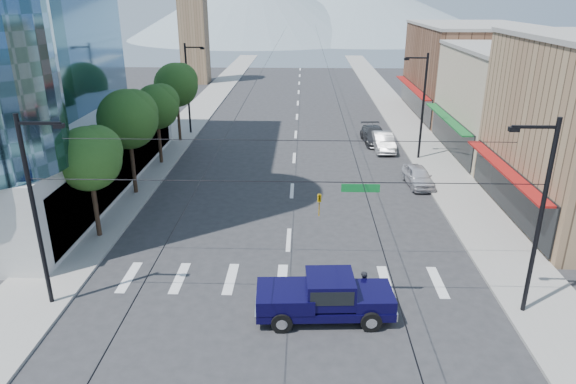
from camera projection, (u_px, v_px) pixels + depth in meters
The scene contains 20 objects.
ground at pixel (285, 296), 24.48m from camera, with size 160.00×160.00×0.00m, color #28282B.
sidewalk_left at pixel (198, 112), 62.07m from camera, with size 4.00×120.00×0.15m, color gray.
sidewalk_right at pixel (397, 113), 61.36m from camera, with size 4.00×120.00×0.15m, color gray.
shop_mid at pixel (524, 104), 44.62m from camera, with size 12.00×14.00×9.00m, color tan.
shop_far at pixel (470, 72), 59.34m from camera, with size 12.00×18.00×10.00m, color brown.
clock_tower at pixel (193, 13), 78.86m from camera, with size 4.80×4.80×20.40m.
mountain_left at pixel (255, 1), 160.66m from camera, with size 80.00×80.00×22.00m, color gray.
mountain_right at pixel (363, 7), 169.67m from camera, with size 90.00×90.00×18.00m, color gray.
tree_near at pixel (91, 156), 28.68m from camera, with size 3.65×3.64×6.71m.
tree_midnear at pixel (130, 117), 34.98m from camera, with size 4.09×4.09×7.52m.
tree_midfar at pixel (158, 105), 41.72m from camera, with size 3.65×3.64×6.71m.
tree_far at pixel (178, 83), 48.02m from camera, with size 4.09×4.09×7.52m.
signal_rig at pixel (288, 216), 21.86m from camera, with size 21.80×0.20×9.00m.
lamp_pole_nw at pixel (189, 85), 50.95m from camera, with size 2.00×0.25×9.00m.
lamp_pole_ne at pixel (422, 103), 42.87m from camera, with size 2.00×0.25×9.00m.
pickup_truck at pixel (324, 296), 22.54m from camera, with size 6.21×2.64×2.07m.
pedestrian at pixel (364, 287), 23.71m from camera, with size 0.59×0.39×1.62m, color black.
parked_car_near at pixel (418, 176), 38.30m from camera, with size 1.72×4.27×1.46m, color silver.
parked_car_mid at pixel (383, 142), 46.93m from camera, with size 1.70×4.86×1.60m, color #BABABA.
parked_car_far at pixel (374, 135), 49.25m from camera, with size 2.15×5.29×1.53m, color #313234.
Camera 1 is at (0.81, -20.99, 13.52)m, focal length 32.00 mm.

